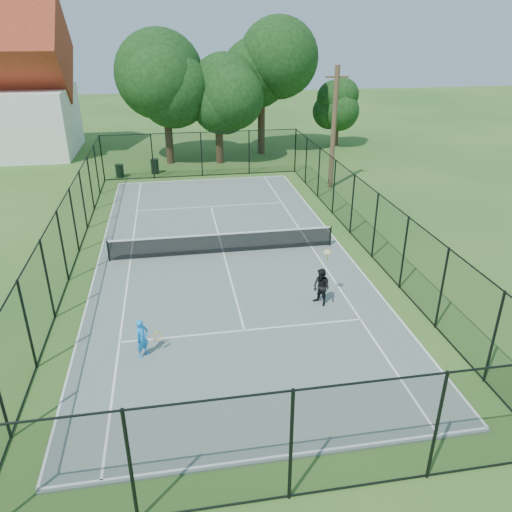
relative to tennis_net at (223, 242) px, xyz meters
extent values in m
plane|color=#2A571E|center=(0.00, 0.00, -0.58)|extent=(120.00, 120.00, 0.00)
cube|color=slate|center=(0.00, 0.00, -0.55)|extent=(11.00, 24.00, 0.06)
cylinder|color=black|center=(-5.00, 0.00, -0.04)|extent=(0.08, 0.08, 0.95)
cylinder|color=black|center=(5.00, 0.00, -0.04)|extent=(0.08, 0.08, 0.95)
cube|color=black|center=(0.00, 0.00, -0.04)|extent=(10.00, 0.03, 0.88)
cube|color=white|center=(0.00, 0.00, 0.40)|extent=(10.00, 0.05, 0.06)
cylinder|color=#332114|center=(-2.09, 16.98, 1.29)|extent=(0.56, 0.56, 3.73)
sphere|color=black|center=(-2.09, 16.98, 4.84)|extent=(6.73, 6.73, 6.73)
cylinder|color=#332114|center=(1.57, 16.43, 0.96)|extent=(0.56, 0.56, 3.08)
sphere|color=black|center=(1.57, 16.43, 3.88)|extent=(5.51, 5.51, 5.51)
cylinder|color=#332114|center=(5.18, 18.95, 1.41)|extent=(0.56, 0.56, 3.97)
sphere|color=black|center=(5.18, 18.95, 4.97)|extent=(6.30, 6.30, 6.30)
cylinder|color=#332114|center=(11.90, 20.65, 0.60)|extent=(0.56, 0.56, 2.35)
sphere|color=black|center=(11.90, 20.65, 2.80)|extent=(4.11, 4.11, 4.11)
cylinder|color=black|center=(-5.53, 13.66, -0.17)|extent=(0.54, 0.54, 0.83)
cylinder|color=black|center=(-5.53, 13.66, 0.27)|extent=(0.58, 0.58, 0.05)
cylinder|color=black|center=(-3.19, 14.21, -0.10)|extent=(0.54, 0.54, 0.96)
cylinder|color=black|center=(-3.19, 14.21, 0.41)|extent=(0.58, 0.58, 0.05)
cylinder|color=#4C3823|center=(7.84, 9.00, 3.08)|extent=(0.30, 0.30, 7.32)
cube|color=#4C3823|center=(7.84, 9.00, 6.09)|extent=(1.40, 0.10, 0.10)
imported|color=#1A8CE3|center=(-3.30, -7.26, 0.12)|extent=(0.55, 0.55, 1.28)
torus|color=gold|center=(-2.85, -7.11, 0.03)|extent=(0.27, 0.18, 0.29)
cylinder|color=silver|center=(-2.85, -7.11, 0.03)|extent=(0.23, 0.15, 0.25)
imported|color=black|center=(3.02, -5.15, 0.19)|extent=(0.83, 0.87, 1.42)
torus|color=gold|center=(3.27, -4.80, 1.43)|extent=(0.30, 0.28, 0.14)
cylinder|color=silver|center=(3.27, -4.80, 1.43)|extent=(0.26, 0.24, 0.11)
sphere|color=#CCE526|center=(3.35, -4.81, 1.48)|extent=(0.07, 0.07, 0.07)
camera|label=1|loc=(-2.02, -20.46, 8.87)|focal=35.00mm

